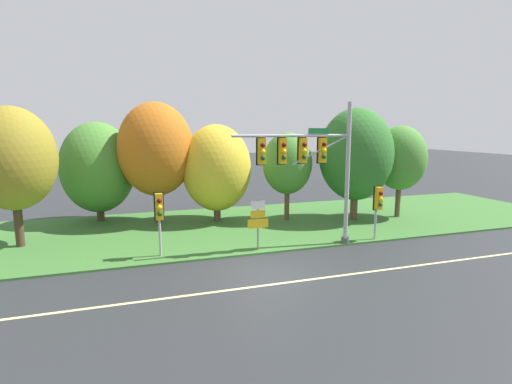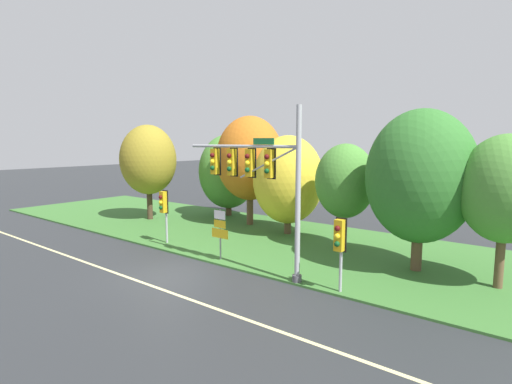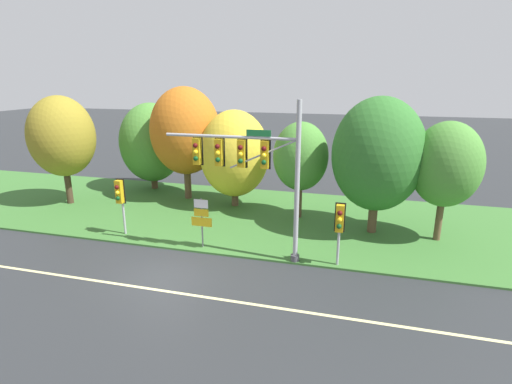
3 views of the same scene
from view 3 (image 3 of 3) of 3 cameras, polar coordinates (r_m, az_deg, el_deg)
ground_plane at (r=18.16m, az=-13.00°, el=-11.51°), size 160.00×160.00×0.00m
lane_stripe at (r=17.25m, az=-14.90°, el=-13.21°), size 36.00×0.16×0.01m
grass_verge at (r=25.08m, az=-4.19°, el=-3.11°), size 48.00×11.50×0.10m
traffic_signal_mast at (r=17.81m, az=-0.55°, el=3.98°), size 6.35×0.49×7.31m
pedestrian_signal_near_kerb at (r=22.09m, az=-18.86°, el=-0.42°), size 0.46×0.55×3.09m
pedestrian_signal_further_along at (r=17.80m, az=11.85°, el=-4.19°), size 0.46×0.55×2.96m
route_sign_post at (r=19.81m, az=-7.79°, el=-3.59°), size 1.07×0.08×2.52m
tree_nearest_road at (r=28.82m, az=-26.00°, el=7.12°), size 4.15×4.15×7.09m
tree_left_of_mast at (r=30.78m, az=-14.68°, el=6.83°), size 4.65×4.65×6.41m
tree_behind_signpost at (r=27.51m, az=-10.07°, el=8.53°), size 4.69×4.69×7.62m
tree_mid_verge at (r=25.66m, az=-3.10°, el=5.47°), size 4.45×4.45×6.24m
tree_tall_centre at (r=23.48m, az=6.39°, el=5.05°), size 3.22×3.22×5.75m
tree_right_far at (r=21.82m, az=17.03°, el=5.12°), size 4.78×4.78×7.30m
tree_furthest_back at (r=21.99m, az=25.54°, el=3.53°), size 3.44×3.44×6.16m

